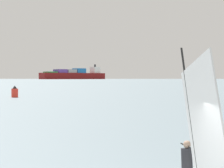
{
  "coord_description": "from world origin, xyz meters",
  "views": [
    {
      "loc": [
        -1.16,
        -7.92,
        3.13
      ],
      "look_at": [
        -1.2,
        14.54,
        2.74
      ],
      "focal_mm": 57.43,
      "sensor_mm": 36.0,
      "label": 1
    }
  ],
  "objects": [
    {
      "name": "channel_buoy",
      "position": [
        -16.71,
        49.16,
        0.83
      ],
      "size": [
        1.05,
        1.05,
        1.88
      ],
      "color": "red",
      "rests_on": "ground_plane"
    },
    {
      "name": "windsurfer",
      "position": [
        1.09,
        1.91,
        1.1
      ],
      "size": [
        1.22,
        4.13,
        4.22
      ],
      "rotation": [
        0.0,
        0.0,
        1.77
      ],
      "color": "white",
      "rests_on": "ground_plane"
    },
    {
      "name": "cargo_ship",
      "position": [
        -86.75,
        793.93,
        9.85
      ],
      "size": [
        140.99,
        116.85,
        34.15
      ],
      "rotation": [
        0.0,
        0.0,
        3.79
      ],
      "color": "maroon",
      "rests_on": "ground_plane"
    },
    {
      "name": "distant_headland",
      "position": [
        -5.01,
        1445.63,
        11.56
      ],
      "size": [
        896.99,
        364.54,
        23.12
      ],
      "primitive_type": "cube",
      "rotation": [
        0.0,
        0.0,
        0.02
      ],
      "color": "#756B56",
      "rests_on": "ground_plane"
    }
  ]
}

